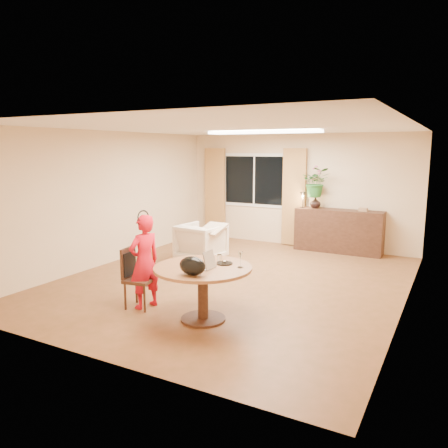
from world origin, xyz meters
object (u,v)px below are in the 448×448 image
at_px(dining_table, 203,278).
at_px(dining_chair, 140,278).
at_px(child, 145,262).
at_px(sideboard, 338,231).
at_px(armchair, 201,243).

xyz_separation_m(dining_table, dining_chair, (-1.04, -0.03, -0.14)).
distance_m(dining_table, child, 0.98).
height_order(child, sideboard, child).
distance_m(dining_chair, armchair, 2.74).
distance_m(dining_chair, child, 0.25).
distance_m(dining_table, dining_chair, 1.05).
bearing_deg(armchair, sideboard, -131.38).
bearing_deg(sideboard, armchair, -136.59).
height_order(dining_chair, armchair, dining_chair).
relative_size(armchair, sideboard, 0.45).
distance_m(dining_table, sideboard, 4.80).
bearing_deg(dining_table, dining_chair, -178.47).
xyz_separation_m(armchair, sideboard, (2.24, 2.12, 0.09)).
relative_size(dining_table, child, 0.96).
height_order(dining_table, child, child).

